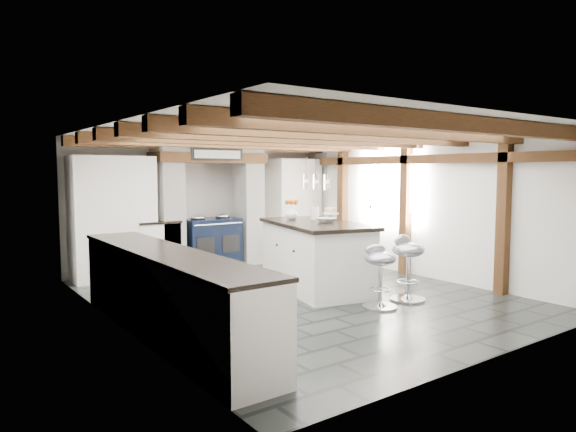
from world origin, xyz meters
TOP-DOWN VIEW (x-y plane):
  - ground at (0.00, 0.00)m, footprint 6.00×6.00m
  - room_shell at (-0.61, 1.42)m, footprint 6.00×6.03m
  - range_cooker at (0.00, 2.68)m, footprint 1.00×0.63m
  - kitchen_island at (0.46, 0.20)m, footprint 1.49×2.22m
  - bar_stool_near at (1.05, -1.06)m, footprint 0.48×0.48m
  - bar_stool_far at (0.46, -1.11)m, footprint 0.51×0.51m

SIDE VIEW (x-z plane):
  - ground at x=0.00m, z-range 0.00..0.00m
  - range_cooker at x=0.00m, z-range -0.03..0.96m
  - bar_stool_far at x=0.46m, z-range 0.10..0.92m
  - kitchen_island at x=0.46m, z-range -0.16..1.18m
  - bar_stool_near at x=1.05m, z-range 0.11..1.00m
  - room_shell at x=-0.61m, z-range -1.93..4.07m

